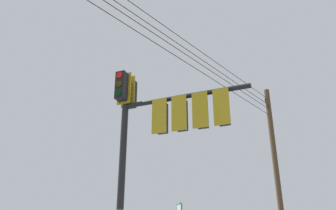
# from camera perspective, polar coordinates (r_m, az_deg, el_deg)

# --- Properties ---
(signal_mast_assembly) EXTENTS (2.77, 3.49, 6.61)m
(signal_mast_assembly) POSITION_cam_1_polar(r_m,az_deg,el_deg) (10.27, -1.79, -3.16)
(signal_mast_assembly) COLOR black
(signal_mast_assembly) RESTS_ON ground
(utility_pole_wooden) EXTENTS (1.82, 1.40, 10.40)m
(utility_pole_wooden) POSITION_cam_1_polar(r_m,az_deg,el_deg) (20.17, 16.93, -10.75)
(utility_pole_wooden) COLOR #4C3823
(utility_pole_wooden) RESTS_ON ground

